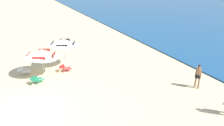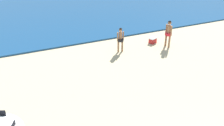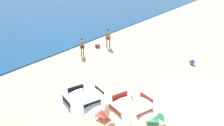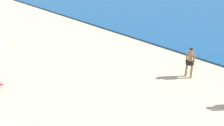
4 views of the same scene
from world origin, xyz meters
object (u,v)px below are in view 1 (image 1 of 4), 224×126
lounge_chair_facing_sea (37,79)px  person_standing_beside (198,75)px  lounge_chair_beside_umbrella (24,71)px  lounge_chair_under_umbrella (65,68)px  beach_umbrella_striped_second (63,42)px  beach_umbrella_striped_main (41,53)px

lounge_chair_facing_sea → person_standing_beside: 10.61m
lounge_chair_facing_sea → lounge_chair_beside_umbrella: bearing=-160.5°
lounge_chair_beside_umbrella → lounge_chair_under_umbrella: bearing=75.5°
lounge_chair_beside_umbrella → lounge_chair_facing_sea: bearing=19.5°
lounge_chair_under_umbrella → person_standing_beside: 9.45m
beach_umbrella_striped_second → lounge_chair_facing_sea: (2.30, -2.53, -1.67)m
beach_umbrella_striped_second → lounge_chair_beside_umbrella: 3.63m
beach_umbrella_striped_main → lounge_chair_beside_umbrella: bearing=-114.8°
lounge_chair_under_umbrella → lounge_chair_facing_sea: size_ratio=0.89×
lounge_chair_under_umbrella → lounge_chair_beside_umbrella: 2.99m
beach_umbrella_striped_main → person_standing_beside: (6.45, 8.59, -0.73)m
beach_umbrella_striped_second → lounge_chair_under_umbrella: (1.17, -0.30, -1.67)m
beach_umbrella_striped_second → lounge_chair_under_umbrella: 2.06m
beach_umbrella_striped_second → person_standing_beside: 10.10m
beach_umbrella_striped_second → lounge_chair_under_umbrella: bearing=-14.2°
beach_umbrella_striped_main → lounge_chair_facing_sea: bearing=-27.0°
lounge_chair_under_umbrella → lounge_chair_beside_umbrella: lounge_chair_under_umbrella is taller
beach_umbrella_striped_second → lounge_chair_under_umbrella: size_ratio=3.26×
beach_umbrella_striped_main → beach_umbrella_striped_second: bearing=118.7°
beach_umbrella_striped_second → lounge_chair_facing_sea: bearing=-47.7°
lounge_chair_beside_umbrella → person_standing_beside: 12.18m
beach_umbrella_striped_main → beach_umbrella_striped_second: 2.16m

